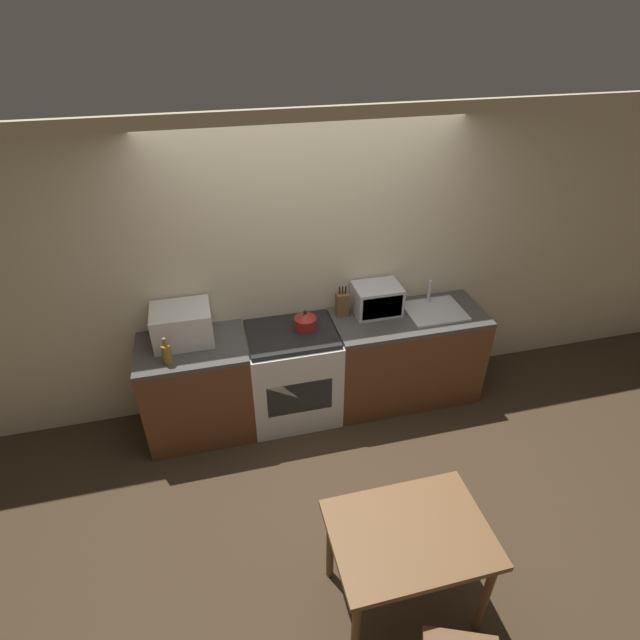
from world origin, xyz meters
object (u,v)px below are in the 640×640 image
(microwave, at_px, (182,325))
(dining_table, at_px, (409,542))
(stove_range, at_px, (293,374))
(bottle, at_px, (167,354))
(toaster_oven, at_px, (377,299))
(kettle, at_px, (305,321))

(microwave, height_order, dining_table, microwave)
(stove_range, distance_m, bottle, 1.15)
(stove_range, height_order, dining_table, stove_range)
(microwave, relative_size, toaster_oven, 1.15)
(toaster_oven, bearing_deg, stove_range, -170.41)
(microwave, relative_size, dining_table, 0.51)
(bottle, bearing_deg, kettle, 10.40)
(kettle, xyz_separation_m, bottle, (-1.13, -0.21, 0.01))
(stove_range, distance_m, toaster_oven, 1.00)
(bottle, relative_size, dining_table, 0.25)
(dining_table, bearing_deg, microwave, 121.04)
(microwave, height_order, bottle, microwave)
(kettle, relative_size, microwave, 0.40)
(stove_range, relative_size, microwave, 1.92)
(toaster_oven, bearing_deg, dining_table, -103.61)
(kettle, xyz_separation_m, toaster_oven, (0.67, 0.11, 0.05))
(kettle, height_order, toaster_oven, toaster_oven)
(kettle, xyz_separation_m, microwave, (-1.00, 0.07, 0.07))
(bottle, bearing_deg, microwave, 65.26)
(stove_range, bearing_deg, dining_table, -80.39)
(microwave, xyz_separation_m, toaster_oven, (1.67, 0.03, -0.02))
(stove_range, xyz_separation_m, dining_table, (0.32, -1.86, 0.17))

